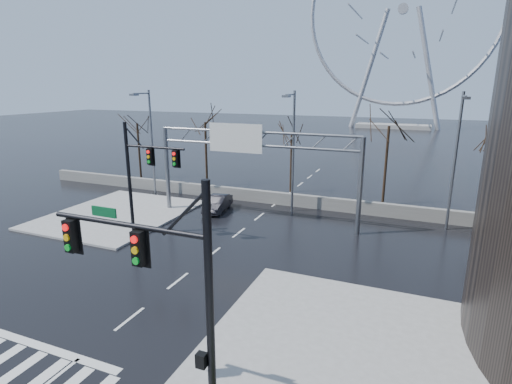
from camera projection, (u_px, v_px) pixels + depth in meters
The scene contains 17 objects.
ground at pixel (130, 319), 18.29m from camera, with size 260.00×260.00×0.00m, color black.
sidewalk_right_ext at pixel (358, 344), 16.40m from camera, with size 12.00×10.00×0.15m, color gray.
sidewalk_far at pixel (118, 214), 33.04m from camera, with size 10.00×12.00×0.15m, color gray.
barrier_wall at pixel (276, 198), 36.04m from camera, with size 52.00×0.50×1.10m, color slate.
signal_mast_near at pixel (167, 281), 11.55m from camera, with size 5.52×0.41×8.00m.
signal_mast_far at pixel (141, 169), 27.21m from camera, with size 4.72×0.41×8.00m.
sign_gantry at pixel (250, 156), 30.48m from camera, with size 16.36×0.40×7.60m.
streetlight_left at pixel (149, 135), 37.42m from camera, with size 0.50×2.55×10.00m.
streetlight_mid at pixel (292, 143), 32.29m from camera, with size 0.50×2.55×10.00m.
streetlight_right at pixel (456, 152), 27.90m from camera, with size 0.50×2.55×10.00m.
tree_far_left at pixel (138, 130), 44.92m from camera, with size 3.50×3.50×7.00m.
tree_left at pixel (205, 130), 41.07m from camera, with size 3.75×3.75×7.50m.
tree_center at pixel (292, 141), 38.87m from camera, with size 3.25×3.25×6.50m.
tree_right at pixel (388, 135), 34.42m from camera, with size 3.90×3.90×7.80m.
tree_far_right at pixel (492, 149), 32.14m from camera, with size 3.40×3.40×6.80m.
ferris_wheel at pixel (402, 17), 94.70m from camera, with size 45.00×6.00×50.91m.
car at pixel (218, 203), 33.97m from camera, with size 1.41×4.04×1.33m, color black.
Camera 1 is at (11.50, -12.78, 10.33)m, focal length 28.00 mm.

